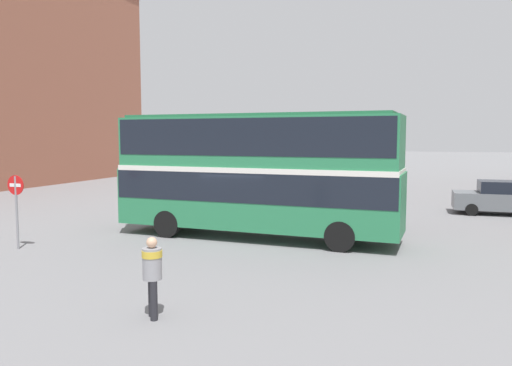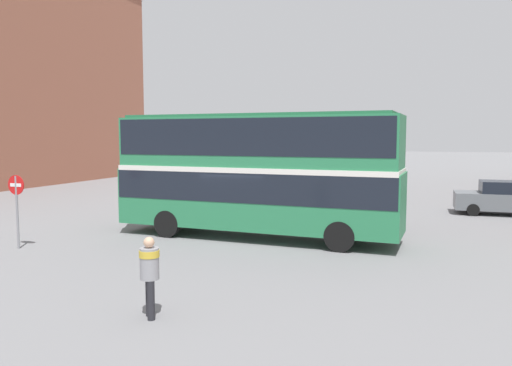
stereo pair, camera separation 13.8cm
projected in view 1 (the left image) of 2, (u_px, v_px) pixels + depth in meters
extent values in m
plane|color=slate|center=(242.00, 238.00, 19.22)|extent=(240.00, 240.00, 0.00)
cube|color=#287A4C|center=(256.00, 198.00, 18.99)|extent=(10.93, 2.87, 2.19)
cube|color=#287A4C|center=(256.00, 143.00, 18.80)|extent=(10.76, 2.79, 1.99)
cube|color=black|center=(256.00, 185.00, 18.95)|extent=(10.82, 2.89, 1.08)
cube|color=black|center=(256.00, 137.00, 18.78)|extent=(10.60, 2.81, 1.35)
cube|color=silver|center=(256.00, 169.00, 18.89)|extent=(10.82, 2.89, 0.20)
cube|color=#226841|center=(256.00, 116.00, 18.71)|extent=(10.27, 2.60, 0.10)
cylinder|color=black|center=(352.00, 226.00, 18.86)|extent=(1.06, 0.34, 1.05)
cylinder|color=black|center=(340.00, 236.00, 16.83)|extent=(1.06, 0.34, 1.05)
cylinder|color=black|center=(194.00, 216.00, 21.27)|extent=(1.06, 0.34, 1.05)
cylinder|color=black|center=(167.00, 224.00, 19.24)|extent=(1.06, 0.34, 1.05)
cylinder|color=#232328|center=(154.00, 301.00, 10.53)|extent=(0.16, 0.16, 0.85)
cylinder|color=#232328|center=(152.00, 297.00, 10.78)|extent=(0.16, 0.16, 0.85)
cylinder|color=gray|center=(152.00, 264.00, 10.58)|extent=(0.57, 0.57, 0.67)
cylinder|color=gold|center=(152.00, 254.00, 10.56)|extent=(0.61, 0.61, 0.15)
sphere|color=#D8A884|center=(152.00, 242.00, 10.54)|extent=(0.23, 0.23, 0.23)
cube|color=slate|center=(499.00, 201.00, 24.91)|extent=(4.33, 1.97, 0.83)
cube|color=black|center=(503.00, 187.00, 24.79)|extent=(2.27, 1.72, 0.60)
cylinder|color=black|center=(472.00, 210.00, 24.54)|extent=(0.61, 0.24, 0.60)
cylinder|color=black|center=(468.00, 205.00, 26.13)|extent=(0.61, 0.24, 0.60)
cylinder|color=gray|center=(17.00, 213.00, 17.16)|extent=(0.08, 0.08, 2.53)
cylinder|color=red|center=(16.00, 185.00, 17.07)|extent=(0.68, 0.03, 0.68)
cube|color=white|center=(16.00, 185.00, 17.07)|extent=(0.48, 0.04, 0.12)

